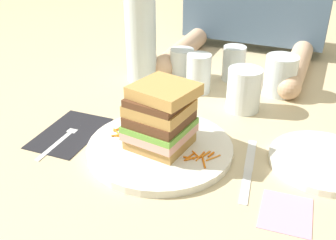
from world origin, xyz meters
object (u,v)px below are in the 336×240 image
(fork, at_px, (63,136))
(water_bottle, at_px, (141,28))
(juice_glass, at_px, (244,92))
(empty_tumbler_3, at_px, (199,73))
(empty_tumbler_2, at_px, (280,75))
(side_plate, at_px, (323,161))
(napkin_dark, at_px, (70,133))
(napkin_pink, at_px, (286,212))
(knife, at_px, (248,171))
(sandwich, at_px, (162,117))
(empty_tumbler_1, at_px, (182,63))
(empty_tumbler_0, at_px, (234,63))
(main_plate, at_px, (162,148))

(fork, relative_size, water_bottle, 0.54)
(juice_glass, relative_size, empty_tumbler_3, 1.02)
(juice_glass, bearing_deg, empty_tumbler_2, 62.35)
(empty_tumbler_2, height_order, side_plate, empty_tumbler_2)
(juice_glass, height_order, empty_tumbler_2, same)
(napkin_dark, distance_m, napkin_pink, 0.46)
(napkin_dark, relative_size, juice_glass, 1.73)
(water_bottle, bearing_deg, juice_glass, -12.90)
(knife, relative_size, side_plate, 1.01)
(sandwich, bearing_deg, juice_glass, 67.41)
(sandwich, bearing_deg, napkin_dark, -176.37)
(juice_glass, bearing_deg, empty_tumbler_3, 157.67)
(napkin_dark, relative_size, fork, 1.03)
(napkin_dark, bearing_deg, empty_tumbler_3, 59.63)
(fork, height_order, empty_tumbler_3, empty_tumbler_3)
(napkin_dark, bearing_deg, empty_tumbler_2, 45.15)
(knife, height_order, juice_glass, juice_glass)
(juice_glass, distance_m, empty_tumbler_1, 0.23)
(empty_tumbler_1, bearing_deg, empty_tumbler_0, 16.49)
(napkin_pink, bearing_deg, water_bottle, 138.90)
(main_plate, bearing_deg, juice_glass, 67.31)
(sandwich, relative_size, empty_tumbler_2, 1.31)
(empty_tumbler_2, bearing_deg, empty_tumbler_3, -160.65)
(knife, relative_size, empty_tumbler_1, 2.52)
(sandwich, bearing_deg, knife, 0.80)
(sandwich, distance_m, empty_tumbler_3, 0.29)
(empty_tumbler_1, xyz_separation_m, empty_tumbler_3, (0.07, -0.07, 0.01))
(napkin_dark, distance_m, water_bottle, 0.35)
(water_bottle, relative_size, side_plate, 1.54)
(knife, xyz_separation_m, empty_tumbler_0, (-0.14, 0.40, 0.04))
(water_bottle, height_order, empty_tumbler_1, water_bottle)
(water_bottle, bearing_deg, empty_tumbler_2, 8.29)
(empty_tumbler_3, height_order, napkin_pink, empty_tumbler_3)
(main_plate, relative_size, napkin_dark, 1.64)
(empty_tumbler_1, bearing_deg, main_plate, -74.43)
(main_plate, distance_m, napkin_dark, 0.21)
(fork, height_order, napkin_pink, fork)
(napkin_dark, xyz_separation_m, napkin_pink, (0.45, -0.07, -0.00))
(main_plate, relative_size, empty_tumbler_3, 2.88)
(sandwich, distance_m, juice_glass, 0.26)
(empty_tumbler_2, bearing_deg, main_plate, -114.39)
(empty_tumbler_1, bearing_deg, napkin_dark, -105.84)
(napkin_dark, distance_m, empty_tumbler_0, 0.48)
(main_plate, distance_m, water_bottle, 0.39)
(empty_tumbler_3, xyz_separation_m, side_plate, (0.32, -0.21, -0.04))
(empty_tumbler_1, xyz_separation_m, napkin_pink, (0.35, -0.44, -0.04))
(knife, relative_size, water_bottle, 0.65)
(sandwich, distance_m, napkin_dark, 0.22)
(water_bottle, xyz_separation_m, side_plate, (0.49, -0.23, -0.13))
(side_plate, height_order, napkin_pink, side_plate)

